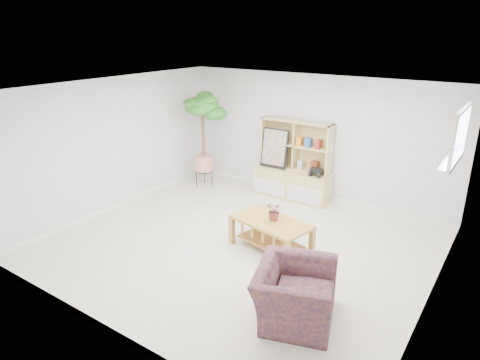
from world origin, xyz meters
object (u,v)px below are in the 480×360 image
Objects in this scene: floor_tree at (203,141)px; armchair at (295,290)px; coffee_table at (271,235)px; storage_unit at (293,160)px.

floor_tree is 4.65m from armchair.
armchair is (1.05, -1.25, 0.13)m from coffee_table.
coffee_table is 1.64m from armchair.
storage_unit is 2.27m from coffee_table.
coffee_table is at bearing 22.00° from armchair.
storage_unit reaches higher than coffee_table.
floor_tree reaches higher than coffee_table.
floor_tree reaches higher than armchair.
coffee_table is at bearing -70.51° from storage_unit.
floor_tree is at bearing 159.67° from coffee_table.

